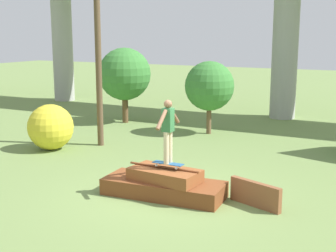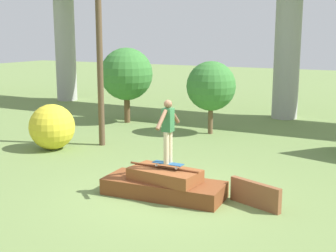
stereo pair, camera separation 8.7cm
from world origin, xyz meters
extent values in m
plane|color=olive|center=(0.00, 0.00, 0.00)|extent=(80.00, 80.00, 0.00)
cube|color=brown|center=(0.00, 0.00, 0.19)|extent=(2.84, 1.23, 0.37)
cube|color=brown|center=(0.05, -0.03, 0.52)|extent=(1.68, 0.97, 0.29)
cylinder|color=brown|center=(0.00, 0.00, 0.68)|extent=(1.74, 0.05, 0.05)
cube|color=brown|center=(2.06, 0.31, 0.27)|extent=(1.23, 0.55, 0.54)
cube|color=#23517F|center=(0.11, 0.01, 0.79)|extent=(0.73, 0.23, 0.01)
cylinder|color=silver|center=(0.37, 0.09, 0.73)|extent=(0.05, 0.03, 0.05)
cylinder|color=silver|center=(0.36, -0.09, 0.73)|extent=(0.05, 0.03, 0.05)
cylinder|color=silver|center=(-0.14, 0.10, 0.73)|extent=(0.05, 0.03, 0.05)
cylinder|color=silver|center=(-0.15, -0.08, 0.73)|extent=(0.05, 0.03, 0.05)
cylinder|color=#C6B78E|center=(0.11, 0.09, 1.16)|extent=(0.12, 0.12, 0.73)
cylinder|color=#C6B78E|center=(0.11, -0.08, 1.16)|extent=(0.12, 0.12, 0.73)
cube|color=#2D6638|center=(0.11, 0.01, 1.79)|extent=(0.22, 0.21, 0.53)
sphere|color=brown|center=(0.11, 0.01, 2.15)|extent=(0.19, 0.19, 0.19)
cylinder|color=brown|center=(0.11, 0.30, 1.84)|extent=(0.10, 0.44, 0.41)
cylinder|color=brown|center=(0.10, -0.29, 1.84)|extent=(0.10, 0.44, 0.41)
cylinder|color=#9E9E99|center=(-12.10, 11.31, 3.13)|extent=(1.10, 1.10, 6.26)
cylinder|color=#9E9E99|center=(0.00, 11.31, 3.13)|extent=(1.10, 1.10, 6.26)
cylinder|color=brown|center=(-4.16, 3.44, 3.18)|extent=(0.20, 0.20, 6.35)
cylinder|color=brown|center=(-5.58, 7.24, 0.55)|extent=(0.24, 0.24, 1.11)
sphere|color=#387A33|center=(-5.58, 7.24, 2.02)|extent=(2.15, 2.15, 2.15)
cylinder|color=brown|center=(-1.64, 6.77, 0.51)|extent=(0.18, 0.18, 1.01)
sphere|color=#387A33|center=(-1.64, 6.77, 1.78)|extent=(1.81, 1.81, 1.81)
sphere|color=gold|center=(-5.24, 2.24, 0.73)|extent=(1.46, 1.46, 1.46)
camera|label=1|loc=(4.74, -9.08, 3.69)|focal=50.00mm
camera|label=2|loc=(4.81, -9.04, 3.69)|focal=50.00mm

